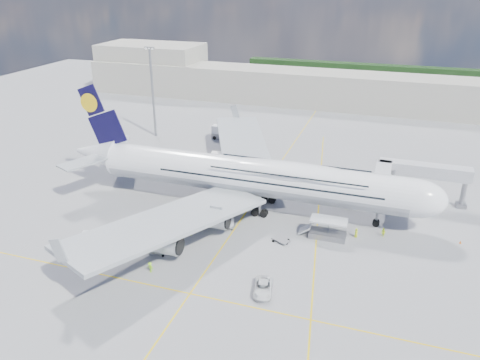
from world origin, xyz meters
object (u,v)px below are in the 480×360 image
(crew_nose, at_px, (347,205))
(cone_wing_right_inner, at_px, (204,218))
(jet_bridge, at_px, (408,174))
(catering_truck_outer, at_px, (223,133))
(baggage_tug, at_px, (155,248))
(cone_wing_right_outer, at_px, (116,235))
(airliner, at_px, (251,176))
(crew_van, at_px, (356,233))
(dolly_nose_far, at_px, (281,240))
(catering_truck_inner, at_px, (224,162))
(dolly_back, at_px, (116,232))
(crew_tug, at_px, (150,267))
(cone_wing_left_outer, at_px, (202,157))
(cargo_loader, at_px, (327,231))
(crew_wing, at_px, (190,231))
(cone_tail, at_px, (133,175))
(light_mast, at_px, (153,91))
(service_van, at_px, (263,288))
(cone_nose, at_px, (460,242))
(cone_wing_left_inner, at_px, (229,177))
(dolly_row_b, at_px, (158,252))
(dolly_nose_near, at_px, (227,223))
(dolly_row_a, at_px, (88,236))
(crew_loader, at_px, (383,233))

(crew_nose, relative_size, cone_wing_right_inner, 2.99)
(jet_bridge, distance_m, catering_truck_outer, 57.16)
(baggage_tug, relative_size, cone_wing_right_outer, 5.30)
(airliner, relative_size, crew_van, 44.02)
(dolly_nose_far, bearing_deg, cone_wing_right_outer, -138.83)
(catering_truck_inner, bearing_deg, dolly_back, -112.87)
(dolly_nose_far, height_order, crew_tug, crew_tug)
(cone_wing_right_inner, bearing_deg, cone_wing_left_outer, 113.37)
(dolly_nose_far, xyz_separation_m, cone_wing_right_inner, (-16.10, 3.30, -0.06))
(cargo_loader, xyz_separation_m, crew_wing, (-23.72, -7.18, -0.43))
(crew_wing, relative_size, crew_van, 0.91)
(dolly_back, xyz_separation_m, cone_wing_right_outer, (0.34, -0.63, -0.11))
(crew_van, bearing_deg, cone_tail, 71.93)
(airliner, height_order, dolly_nose_far, airliner)
(jet_bridge, bearing_deg, airliner, -159.69)
(light_mast, bearing_deg, crew_nose, -26.74)
(service_van, distance_m, cone_nose, 38.27)
(cone_wing_left_inner, bearing_deg, cone_nose, -16.33)
(dolly_nose_far, distance_m, catering_truck_inner, 35.19)
(crew_van, relative_size, cone_wing_left_inner, 3.55)
(dolly_nose_far, bearing_deg, catering_truck_outer, 147.25)
(dolly_row_b, height_order, dolly_nose_near, dolly_nose_near)
(crew_van, distance_m, cone_wing_left_inner, 35.85)
(baggage_tug, distance_m, crew_nose, 39.64)
(service_van, bearing_deg, cone_nose, 28.39)
(dolly_row_b, bearing_deg, airliner, 49.25)
(jet_bridge, xyz_separation_m, crew_wing, (-36.71, -25.23, -6.03))
(dolly_back, xyz_separation_m, dolly_nose_near, (18.39, 8.64, 0.69))
(catering_truck_inner, bearing_deg, crew_nose, -30.33)
(jet_bridge, xyz_separation_m, crew_tug, (-38.06, -37.90, -5.94))
(cone_nose, distance_m, cone_wing_right_inner, 46.87)
(cone_wing_right_inner, bearing_deg, cone_tail, 149.63)
(airliner, xyz_separation_m, jet_bridge, (29.55, 10.94, -0.02))
(dolly_row_b, distance_m, service_van, 20.30)
(light_mast, bearing_deg, dolly_nose_near, -49.24)
(cargo_loader, relative_size, cone_wing_right_outer, 16.72)
(catering_truck_inner, bearing_deg, cone_wing_right_outer, -112.12)
(jet_bridge, distance_m, dolly_row_a, 62.71)
(crew_van, distance_m, cone_wing_left_outer, 50.18)
(dolly_nose_near, relative_size, cone_wing_left_outer, 6.83)
(dolly_back, xyz_separation_m, dolly_nose_far, (29.29, 6.93, -0.00))
(dolly_back, bearing_deg, cone_wing_right_outer, -64.38)
(jet_bridge, bearing_deg, crew_wing, -145.50)
(service_van, xyz_separation_m, cone_wing_right_inner, (-17.07, 18.25, -0.50))
(crew_nose, xyz_separation_m, cone_wing_right_inner, (-25.84, -13.22, -0.61))
(dolly_row_b, xyz_separation_m, dolly_nose_far, (18.84, 10.53, 0.02))
(light_mast, bearing_deg, jet_bridge, -19.02)
(dolly_nose_near, bearing_deg, crew_loader, 19.26)
(cone_wing_right_inner, height_order, cone_tail, cone_wing_right_inner)
(crew_nose, height_order, cone_wing_right_inner, crew_nose)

